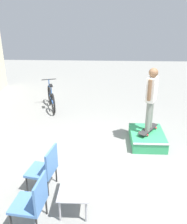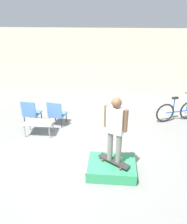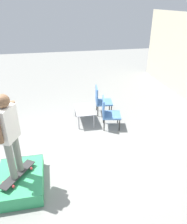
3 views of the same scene
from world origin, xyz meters
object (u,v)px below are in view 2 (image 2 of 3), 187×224
at_px(skate_ramp_box, 111,168).
at_px(bicycle, 177,111).
at_px(skateboard_on_ramp, 114,161).
at_px(person_skater, 115,126).
at_px(coffee_table, 39,124).
at_px(patio_chair_right, 56,113).
at_px(patio_chair_left, 31,112).

relative_size(skate_ramp_box, bicycle, 0.76).
xyz_separation_m(skateboard_on_ramp, bicycle, (2.30, 3.09, 0.00)).
bearing_deg(skateboard_on_ramp, person_skater, -74.06).
relative_size(skate_ramp_box, coffee_table, 1.35).
bearing_deg(skateboard_on_ramp, patio_chair_right, 164.87).
bearing_deg(bicycle, patio_chair_left, 169.36).
distance_m(coffee_table, bicycle, 4.92).
xyz_separation_m(patio_chair_left, bicycle, (5.19, 0.76, -0.11)).
bearing_deg(person_skater, coffee_table, 169.61).
bearing_deg(skateboard_on_ramp, coffee_table, 179.50).
height_order(coffee_table, patio_chair_right, patio_chair_right).
xyz_separation_m(coffee_table, patio_chair_right, (0.44, 0.64, 0.10)).
height_order(skateboard_on_ramp, person_skater, person_skater).
xyz_separation_m(skateboard_on_ramp, coffee_table, (-2.42, 1.69, 0.01)).
bearing_deg(patio_chair_right, person_skater, 141.59).
bearing_deg(bicycle, skate_ramp_box, -146.51).
distance_m(skate_ramp_box, person_skater, 1.21).
height_order(person_skater, coffee_table, person_skater).
bearing_deg(bicycle, skateboard_on_ramp, -145.66).
bearing_deg(person_skater, patio_chair_left, 165.68).
distance_m(patio_chair_left, bicycle, 5.24).
bearing_deg(skateboard_on_ramp, patio_chair_left, 175.57).
height_order(skate_ramp_box, skateboard_on_ramp, skateboard_on_ramp).
relative_size(patio_chair_left, patio_chair_right, 1.00).
bearing_deg(bicycle, patio_chair_right, 171.07).
bearing_deg(patio_chair_left, person_skater, 148.35).
xyz_separation_m(patio_chair_right, bicycle, (4.28, 0.76, -0.11)).
relative_size(skateboard_on_ramp, patio_chair_right, 0.88).
distance_m(skateboard_on_ramp, coffee_table, 2.95).
height_order(patio_chair_right, bicycle, bicycle).
xyz_separation_m(coffee_table, bicycle, (4.72, 1.40, -0.01)).
relative_size(skateboard_on_ramp, person_skater, 0.49).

